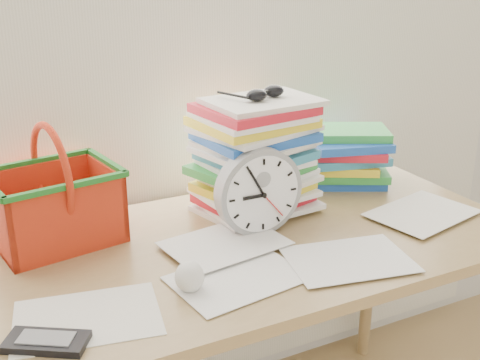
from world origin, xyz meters
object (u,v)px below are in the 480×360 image
clock (258,191)px  calculator (47,342)px  basket (53,185)px  book_stack (343,156)px  desk (249,266)px  paper_stack (256,156)px

clock → calculator: clock is taller
basket → book_stack: bearing=-8.1°
desk → paper_stack: (0.11, 0.16, 0.23)m
book_stack → calculator: bearing=-155.2°
clock → basket: bearing=158.9°
calculator → basket: bearing=108.2°
paper_stack → basket: size_ratio=1.07×
desk → clock: size_ratio=6.16×
paper_stack → calculator: (-0.64, -0.38, -0.15)m
desk → calculator: calculator is taller
book_stack → paper_stack: bearing=-168.5°
paper_stack → calculator: 0.76m
desk → calculator: 0.58m
paper_stack → basket: (-0.53, 0.05, -0.01)m
clock → basket: size_ratio=0.77×
paper_stack → book_stack: paper_stack is taller
book_stack → calculator: 1.08m
clock → book_stack: clock is taller
paper_stack → book_stack: size_ratio=1.12×
desk → book_stack: book_stack is taller
desk → basket: (-0.43, 0.21, 0.22)m
book_stack → basket: basket is taller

